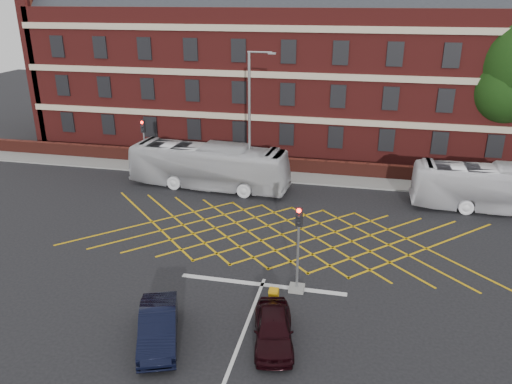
% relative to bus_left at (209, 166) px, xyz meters
% --- Properties ---
extents(ground, '(120.00, 120.00, 0.00)m').
position_rel_bus_left_xyz_m(ground, '(6.38, -8.46, -1.59)').
color(ground, black).
rests_on(ground, ground).
extents(victorian_building, '(51.00, 12.17, 20.40)m').
position_rel_bus_left_xyz_m(victorian_building, '(6.62, 13.53, 6.24)').
color(victorian_building, '#5A1817').
rests_on(victorian_building, ground).
extents(boundary_wall, '(56.00, 0.50, 1.10)m').
position_rel_bus_left_xyz_m(boundary_wall, '(6.38, 4.54, -1.04)').
color(boundary_wall, '#4C1B14').
rests_on(boundary_wall, ground).
extents(far_pavement, '(60.00, 3.00, 0.12)m').
position_rel_bus_left_xyz_m(far_pavement, '(6.38, 3.54, -1.53)').
color(far_pavement, slate).
rests_on(far_pavement, ground).
extents(box_junction_hatching, '(8.22, 8.22, 0.02)m').
position_rel_bus_left_xyz_m(box_junction_hatching, '(6.38, -6.46, -1.59)').
color(box_junction_hatching, '#CC990C').
rests_on(box_junction_hatching, ground).
extents(stop_line, '(8.00, 0.30, 0.02)m').
position_rel_bus_left_xyz_m(stop_line, '(6.38, -11.96, -1.58)').
color(stop_line, silver).
rests_on(stop_line, ground).
extents(centre_line, '(0.15, 14.00, 0.02)m').
position_rel_bus_left_xyz_m(centre_line, '(6.38, -18.46, -1.58)').
color(centre_line, silver).
rests_on(centre_line, ground).
extents(bus_left, '(11.63, 3.61, 3.19)m').
position_rel_bus_left_xyz_m(bus_left, '(0.00, 0.00, 0.00)').
color(bus_left, silver).
rests_on(bus_left, ground).
extents(bus_right, '(10.81, 2.63, 3.00)m').
position_rel_bus_left_xyz_m(bus_right, '(19.27, -0.02, -0.09)').
color(bus_right, silver).
rests_on(bus_right, ground).
extents(car_navy, '(2.78, 4.37, 1.36)m').
position_rel_bus_left_xyz_m(car_navy, '(3.21, -16.91, -0.91)').
color(car_navy, black).
rests_on(car_navy, ground).
extents(car_maroon, '(2.25, 4.00, 1.28)m').
position_rel_bus_left_xyz_m(car_maroon, '(7.67, -16.00, -0.95)').
color(car_maroon, black).
rests_on(car_maroon, ground).
extents(traffic_light_near, '(0.70, 0.70, 4.27)m').
position_rel_bus_left_xyz_m(traffic_light_near, '(8.04, -12.07, 0.17)').
color(traffic_light_near, slate).
rests_on(traffic_light_near, ground).
extents(traffic_light_far, '(0.70, 0.70, 4.27)m').
position_rel_bus_left_xyz_m(traffic_light_far, '(-5.54, 1.60, 0.17)').
color(traffic_light_far, slate).
rests_on(traffic_light_far, ground).
extents(street_lamp, '(2.25, 1.00, 9.53)m').
position_rel_bus_left_xyz_m(street_lamp, '(2.99, 0.25, 1.73)').
color(street_lamp, slate).
rests_on(street_lamp, ground).
extents(direction_signs, '(1.10, 0.16, 2.20)m').
position_rel_bus_left_xyz_m(direction_signs, '(-5.71, 3.38, -0.22)').
color(direction_signs, gray).
rests_on(direction_signs, ground).
extents(utility_cabinet, '(0.41, 0.39, 0.95)m').
position_rel_bus_left_xyz_m(utility_cabinet, '(7.25, -13.71, -1.12)').
color(utility_cabinet, '#CA8E0B').
rests_on(utility_cabinet, ground).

